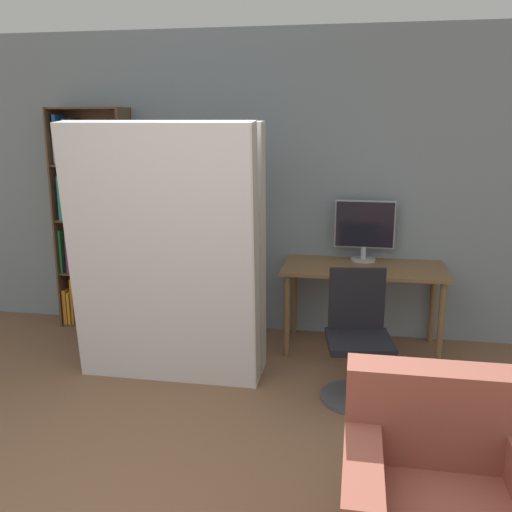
{
  "coord_description": "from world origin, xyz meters",
  "views": [
    {
      "loc": [
        0.87,
        -1.84,
        1.92
      ],
      "look_at": [
        0.22,
        1.76,
        1.05
      ],
      "focal_mm": 40.0,
      "sensor_mm": 36.0,
      "label": 1
    }
  ],
  "objects_px": {
    "bookshelf": "(87,222)",
    "armchair": "(443,508)",
    "mattress_near": "(163,258)",
    "mattress_far": "(176,249)",
    "office_chair": "(358,348)",
    "monitor": "(365,228)"
  },
  "relations": [
    {
      "from": "bookshelf",
      "to": "armchair",
      "type": "xyz_separation_m",
      "value": [
        2.91,
        -2.71,
        -0.68
      ]
    },
    {
      "from": "mattress_near",
      "to": "mattress_far",
      "type": "height_order",
      "value": "mattress_near"
    },
    {
      "from": "mattress_near",
      "to": "mattress_far",
      "type": "bearing_deg",
      "value": 90.0
    },
    {
      "from": "armchair",
      "to": "office_chair",
      "type": "bearing_deg",
      "value": 102.92
    },
    {
      "from": "monitor",
      "to": "office_chair",
      "type": "height_order",
      "value": "monitor"
    },
    {
      "from": "bookshelf",
      "to": "mattress_far",
      "type": "height_order",
      "value": "bookshelf"
    },
    {
      "from": "monitor",
      "to": "mattress_far",
      "type": "bearing_deg",
      "value": -150.16
    },
    {
      "from": "mattress_near",
      "to": "mattress_far",
      "type": "xyz_separation_m",
      "value": [
        0.0,
        0.31,
        -0.0
      ]
    },
    {
      "from": "monitor",
      "to": "mattress_far",
      "type": "xyz_separation_m",
      "value": [
        -1.43,
        -0.82,
        -0.06
      ]
    },
    {
      "from": "mattress_far",
      "to": "armchair",
      "type": "relative_size",
      "value": 2.26
    },
    {
      "from": "monitor",
      "to": "bookshelf",
      "type": "distance_m",
      "value": 2.57
    },
    {
      "from": "bookshelf",
      "to": "mattress_far",
      "type": "xyz_separation_m",
      "value": [
        1.14,
        -0.82,
        -0.03
      ]
    },
    {
      "from": "mattress_far",
      "to": "office_chair",
      "type": "bearing_deg",
      "value": -11.82
    },
    {
      "from": "mattress_near",
      "to": "armchair",
      "type": "height_order",
      "value": "mattress_near"
    },
    {
      "from": "bookshelf",
      "to": "armchair",
      "type": "height_order",
      "value": "bookshelf"
    },
    {
      "from": "monitor",
      "to": "mattress_far",
      "type": "relative_size",
      "value": 0.27
    },
    {
      "from": "office_chair",
      "to": "mattress_near",
      "type": "distance_m",
      "value": 1.53
    },
    {
      "from": "monitor",
      "to": "mattress_near",
      "type": "bearing_deg",
      "value": -141.76
    },
    {
      "from": "office_chair",
      "to": "mattress_near",
      "type": "relative_size",
      "value": 0.47
    },
    {
      "from": "office_chair",
      "to": "mattress_near",
      "type": "bearing_deg",
      "value": -179.51
    },
    {
      "from": "office_chair",
      "to": "armchair",
      "type": "distance_m",
      "value": 1.64
    },
    {
      "from": "office_chair",
      "to": "bookshelf",
      "type": "bearing_deg",
      "value": 156.39
    }
  ]
}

